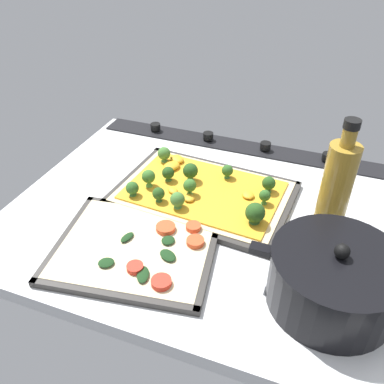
{
  "coord_description": "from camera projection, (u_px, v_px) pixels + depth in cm",
  "views": [
    {
      "loc": [
        -22.7,
        65.19,
        54.03
      ],
      "look_at": [
        1.82,
        -0.3,
        3.81
      ],
      "focal_mm": 37.87,
      "sensor_mm": 36.0,
      "label": 1
    }
  ],
  "objects": [
    {
      "name": "ground_plane",
      "position": [
        199.0,
        214.0,
        0.88
      ],
      "size": [
        79.73,
        65.89,
        3.0
      ],
      "primitive_type": "cube",
      "color": "silver"
    },
    {
      "name": "stove_control_panel",
      "position": [
        236.0,
        144.0,
        1.1
      ],
      "size": [
        76.54,
        7.0,
        2.6
      ],
      "color": "black",
      "rests_on": "ground_plane"
    },
    {
      "name": "baking_tray_front",
      "position": [
        204.0,
        195.0,
        0.91
      ],
      "size": [
        40.22,
        29.14,
        1.3
      ],
      "color": "#33302D",
      "rests_on": "ground_plane"
    },
    {
      "name": "broccoli_pizza",
      "position": [
        202.0,
        190.0,
        0.9
      ],
      "size": [
        37.64,
        26.56,
        5.8
      ],
      "color": "beige",
      "rests_on": "baking_tray_front"
    },
    {
      "name": "baking_tray_back",
      "position": [
        136.0,
        248.0,
        0.77
      ],
      "size": [
        33.29,
        29.42,
        1.3
      ],
      "color": "#33302D",
      "rests_on": "ground_plane"
    },
    {
      "name": "veggie_pizza_back",
      "position": [
        139.0,
        247.0,
        0.76
      ],
      "size": [
        30.56,
        26.69,
        1.9
      ],
      "color": "beige",
      "rests_on": "baking_tray_back"
    },
    {
      "name": "cooking_pot",
      "position": [
        334.0,
        279.0,
        0.64
      ],
      "size": [
        27.77,
        20.99,
        12.48
      ],
      "color": "black",
      "rests_on": "ground_plane"
    },
    {
      "name": "oil_bottle",
      "position": [
        336.0,
        187.0,
        0.77
      ],
      "size": [
        5.85,
        5.85,
        24.01
      ],
      "color": "olive",
      "rests_on": "ground_plane"
    }
  ]
}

